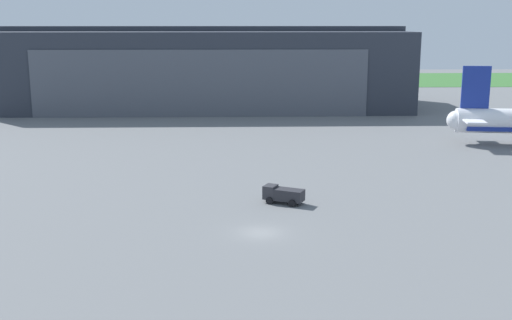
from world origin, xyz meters
TOP-DOWN VIEW (x-y plane):
  - ground_plane at (0.00, 0.00)m, footprint 440.00×440.00m
  - grass_field_strip at (0.00, 170.71)m, footprint 440.00×56.00m
  - maintenance_hangar at (-10.56, 98.11)m, footprint 98.89×36.71m
  - stair_truck at (3.05, 10.59)m, footprint 5.09×3.70m

SIDE VIEW (x-z plane):
  - ground_plane at x=0.00m, z-range 0.00..0.00m
  - grass_field_strip at x=0.00m, z-range 0.00..0.08m
  - stair_truck at x=3.05m, z-range 0.09..2.11m
  - maintenance_hangar at x=-10.56m, z-range -0.46..19.52m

